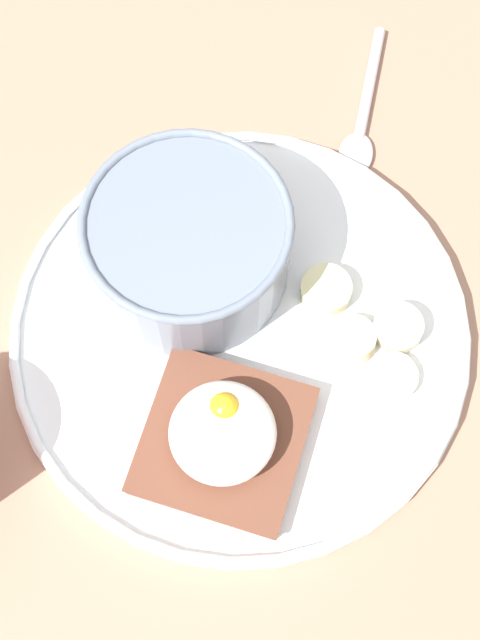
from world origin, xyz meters
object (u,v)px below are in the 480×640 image
object	(u,v)px
banana_slice_front	(352,339)
banana_slice_left	(326,290)
toast_slice	(223,441)
banana_slice_back	(392,377)
oatmeal_bowl	(189,245)
banana_slice_right	(398,328)
spoon	(362,120)
poached_egg	(223,431)

from	to	relation	value
banana_slice_front	banana_slice_left	size ratio (longest dim) A/B	0.86
toast_slice	banana_slice_back	size ratio (longest dim) A/B	2.98
oatmeal_bowl	banana_slice_left	bearing A→B (deg)	157.84
oatmeal_bowl	banana_slice_right	xyz separation A→B (cm)	(-12.29, 6.64, -2.35)
toast_slice	banana_slice_right	size ratio (longest dim) A/B	2.84
banana_slice_left	banana_slice_right	bearing A→B (deg)	140.71
banana_slice_front	banana_slice_back	bearing A→B (deg)	126.11
banana_slice_left	banana_slice_back	size ratio (longest dim) A/B	1.11
toast_slice	banana_slice_front	distance (cm)	10.33
banana_slice_front	spoon	bearing A→B (deg)	-104.49
toast_slice	spoon	world-z (taller)	toast_slice
poached_egg	banana_slice_left	bearing A→B (deg)	-132.58
banana_slice_left	banana_slice_back	distance (cm)	6.95
toast_slice	banana_slice_back	distance (cm)	11.20
oatmeal_bowl	toast_slice	distance (cm)	12.34
poached_egg	banana_slice_right	bearing A→B (deg)	-155.70
banana_slice_left	poached_egg	bearing A→B (deg)	47.42
oatmeal_bowl	poached_egg	xyz separation A→B (cm)	(-0.36, 12.03, -0.25)
banana_slice_back	spoon	bearing A→B (deg)	-96.73
banana_slice_front	oatmeal_bowl	bearing A→B (deg)	-36.74
oatmeal_bowl	banana_slice_back	distance (cm)	15.08
poached_egg	banana_slice_back	bearing A→B (deg)	-167.77
oatmeal_bowl	banana_slice_front	world-z (taller)	oatmeal_bowl
banana_slice_back	toast_slice	bearing A→B (deg)	12.62
spoon	banana_slice_left	bearing A→B (deg)	68.06
toast_slice	banana_slice_right	world-z (taller)	banana_slice_right
oatmeal_bowl	banana_slice_right	bearing A→B (deg)	151.61
banana_slice_back	spoon	distance (cm)	19.46
oatmeal_bowl	toast_slice	xyz separation A→B (cm)	(-0.34, 12.11, -2.34)
banana_slice_front	spoon	world-z (taller)	banana_slice_front
banana_slice_left	banana_slice_right	distance (cm)	5.15
banana_slice_back	banana_slice_right	xyz separation A→B (cm)	(-1.02, -3.02, 0.32)
toast_slice	spoon	xyz separation A→B (cm)	(-13.21, -21.74, -1.39)
banana_slice_back	banana_slice_right	size ratio (longest dim) A/B	0.95
poached_egg	banana_slice_front	bearing A→B (deg)	-150.18
banana_slice_left	banana_slice_front	bearing A→B (deg)	105.26
oatmeal_bowl	banana_slice_back	bearing A→B (deg)	139.40
oatmeal_bowl	spoon	bearing A→B (deg)	-144.58
poached_egg	banana_slice_left	distance (cm)	11.94
oatmeal_bowl	toast_slice	world-z (taller)	oatmeal_bowl
poached_egg	spoon	distance (cm)	25.60
poached_egg	banana_slice_back	xyz separation A→B (cm)	(-10.91, -2.36, -2.41)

